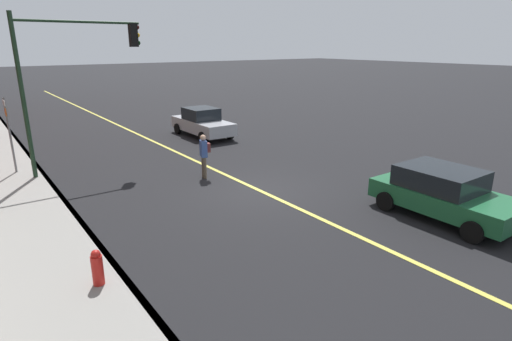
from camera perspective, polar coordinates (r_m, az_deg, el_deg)
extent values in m
plane|color=black|center=(14.78, 0.32, -2.71)|extent=(200.00, 200.00, 0.00)
cube|color=gray|center=(12.29, -28.54, -8.75)|extent=(80.00, 2.91, 0.15)
cube|color=slate|center=(12.47, -22.28, -7.53)|extent=(80.00, 0.16, 0.15)
cube|color=#D8CC4C|center=(14.78, 0.32, -2.68)|extent=(80.00, 0.16, 0.01)
cube|color=#A8AAB2|center=(23.48, -7.30, 6.15)|extent=(4.45, 1.70, 0.64)
cube|color=black|center=(23.50, -7.54, 7.74)|extent=(1.80, 1.57, 0.64)
cylinder|color=black|center=(22.71, -3.63, 5.06)|extent=(0.60, 0.22, 0.60)
cylinder|color=black|center=(21.89, -7.32, 4.50)|extent=(0.60, 0.22, 0.60)
cylinder|color=black|center=(25.20, -7.23, 6.15)|extent=(0.60, 0.22, 0.60)
cylinder|color=black|center=(24.46, -10.66, 5.67)|extent=(0.60, 0.22, 0.60)
cube|color=#1E6038|center=(13.55, 24.52, -3.55)|extent=(4.13, 1.94, 0.57)
cube|color=black|center=(13.48, 23.94, -0.93)|extent=(2.20, 1.78, 0.61)
cylinder|color=black|center=(13.92, 31.18, -5.24)|extent=(0.60, 0.22, 0.60)
cylinder|color=black|center=(12.29, 27.58, -7.47)|extent=(0.60, 0.22, 0.60)
cylinder|color=black|center=(15.06, 21.77, -2.38)|extent=(0.60, 0.22, 0.60)
cylinder|color=black|center=(13.56, 17.39, -4.02)|extent=(0.60, 0.22, 0.60)
cylinder|color=brown|center=(16.07, -7.04, 0.36)|extent=(0.17, 0.17, 0.84)
cylinder|color=brown|center=(16.27, -7.21, 0.57)|extent=(0.17, 0.17, 0.84)
cube|color=#334C8C|center=(15.98, -7.22, 2.99)|extent=(0.45, 0.32, 0.63)
sphere|color=tan|center=(15.88, -7.28, 4.49)|extent=(0.23, 0.23, 0.23)
cube|color=#592626|center=(16.01, -6.63, 3.15)|extent=(0.29, 0.23, 0.34)
cylinder|color=#1E3823|center=(17.27, -29.26, 8.37)|extent=(0.16, 0.16, 6.06)
cylinder|color=#1E3823|center=(17.58, -23.03, 18.26)|extent=(0.10, 4.49, 0.10)
cube|color=black|center=(18.15, -16.48, 17.37)|extent=(0.28, 0.30, 0.90)
sphere|color=#360605|center=(18.22, -16.00, 18.35)|extent=(0.18, 0.18, 0.18)
sphere|color=gold|center=(18.21, -15.92, 17.41)|extent=(0.18, 0.18, 0.18)
sphere|color=black|center=(18.21, -15.84, 16.47)|extent=(0.18, 0.18, 0.18)
cylinder|color=slate|center=(18.60, -30.60, 3.93)|extent=(0.08, 0.08, 3.07)
cube|color=white|center=(18.39, -31.28, 7.95)|extent=(0.60, 0.02, 0.20)
cube|color=#DB5919|center=(18.44, -31.12, 6.88)|extent=(0.44, 0.02, 0.28)
cylinder|color=red|center=(9.51, -20.83, -13.04)|extent=(0.24, 0.24, 0.80)
sphere|color=red|center=(9.30, -21.12, -10.69)|extent=(0.20, 0.20, 0.20)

